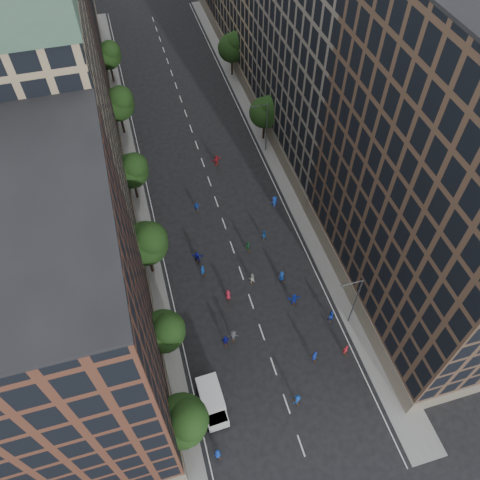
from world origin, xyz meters
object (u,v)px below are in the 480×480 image
(skater_0, at_px, (218,454))
(skater_1, at_px, (314,356))
(skater_2, at_px, (330,316))
(streetlamp_near, at_px, (354,300))
(cargo_van, at_px, (212,401))
(streetlamp_far, at_px, (265,125))

(skater_0, distance_m, skater_1, 14.98)
(skater_0, bearing_deg, skater_2, -165.22)
(skater_0, distance_m, skater_2, 20.50)
(streetlamp_near, bearing_deg, skater_0, -150.73)
(cargo_van, bearing_deg, skater_2, 19.32)
(skater_0, xyz_separation_m, skater_2, (17.00, 11.45, 0.11))
(skater_0, bearing_deg, cargo_van, -117.02)
(skater_2, bearing_deg, cargo_van, 23.61)
(streetlamp_far, relative_size, skater_1, 4.72)
(cargo_van, distance_m, skater_0, 5.14)
(cargo_van, distance_m, skater_2, 17.52)
(streetlamp_near, xyz_separation_m, skater_0, (-18.87, -10.58, -4.36))
(streetlamp_far, height_order, skater_1, streetlamp_far)
(streetlamp_near, distance_m, skater_0, 22.07)
(streetlamp_far, distance_m, cargo_van, 42.75)
(skater_0, relative_size, skater_2, 0.88)
(streetlamp_near, relative_size, streetlamp_far, 1.00)
(streetlamp_far, distance_m, skater_1, 37.18)
(streetlamp_near, bearing_deg, cargo_van, -163.10)
(cargo_van, bearing_deg, skater_1, 7.06)
(streetlamp_far, relative_size, skater_0, 5.63)
(skater_0, relative_size, skater_1, 0.84)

